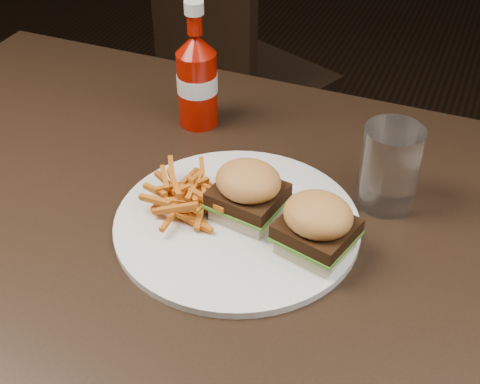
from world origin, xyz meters
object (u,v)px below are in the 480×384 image
at_px(chair_far, 249,82).
at_px(plate, 237,223).
at_px(dining_table, 203,230).
at_px(ketchup_bottle, 198,90).
at_px(tumbler, 389,169).

relative_size(chair_far, plate, 1.15).
distance_m(dining_table, plate, 0.06).
relative_size(plate, ketchup_bottle, 2.58).
relative_size(plate, tumbler, 2.60).
bearing_deg(tumbler, dining_table, -149.19).
bearing_deg(chair_far, ketchup_bottle, 127.84).
height_order(plate, tumbler, tumbler).
xyz_separation_m(dining_table, plate, (0.05, 0.00, 0.03)).
distance_m(chair_far, ketchup_bottle, 0.83).
height_order(chair_far, ketchup_bottle, ketchup_bottle).
relative_size(dining_table, tumbler, 9.64).
relative_size(dining_table, chair_far, 3.22).
distance_m(dining_table, ketchup_bottle, 0.26).
xyz_separation_m(dining_table, chair_far, (-0.30, 0.93, -0.30)).
bearing_deg(tumbler, ketchup_bottle, 164.58).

